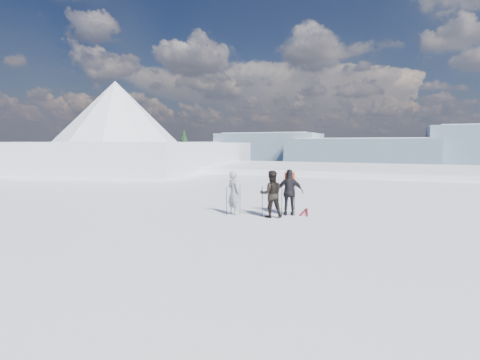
# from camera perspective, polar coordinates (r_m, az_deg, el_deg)

# --- Properties ---
(lake_basin) EXTENTS (820.00, 820.00, 71.62)m
(lake_basin) POSITION_cam_1_polar(r_m,az_deg,el_deg) (41.24, 18.27, -7.84)
(lake_basin) COLOR white
(lake_basin) RESTS_ON ground
(far_mountain_range) EXTENTS (770.00, 110.00, 53.00)m
(far_mountain_range) POSITION_cam_1_polar(r_m,az_deg,el_deg) (465.66, 26.64, 3.76)
(far_mountain_range) COLOR slate
(far_mountain_range) RESTS_ON ground
(near_ridge) EXTENTS (31.37, 35.68, 25.62)m
(near_ridge) POSITION_cam_1_polar(r_m,az_deg,el_deg) (49.83, -13.75, -1.90)
(near_ridge) COLOR white
(near_ridge) RESTS_ON ground
(skier_grey) EXTENTS (0.77, 0.68, 1.76)m
(skier_grey) POSITION_cam_1_polar(r_m,az_deg,el_deg) (15.10, -0.98, -2.00)
(skier_grey) COLOR gray
(skier_grey) RESTS_ON ground
(skier_dark) EXTENTS (1.11, 1.03, 1.83)m
(skier_dark) POSITION_cam_1_polar(r_m,az_deg,el_deg) (14.59, 4.78, -2.15)
(skier_dark) COLOR black
(skier_dark) RESTS_ON ground
(skier_pack) EXTENTS (1.17, 0.77, 1.85)m
(skier_pack) POSITION_cam_1_polar(r_m,az_deg,el_deg) (15.10, 7.59, -1.88)
(skier_pack) COLOR black
(skier_pack) RESTS_ON ground
(backpack) EXTENTS (0.44, 0.33, 0.56)m
(backpack) POSITION_cam_1_polar(r_m,az_deg,el_deg) (15.24, 7.60, 2.74)
(backpack) COLOR red
(backpack) RESTS_ON skier_pack
(ski_poles) EXTENTS (2.64, 0.82, 1.31)m
(ski_poles) POSITION_cam_1_polar(r_m,az_deg,el_deg) (14.85, 3.73, -3.17)
(ski_poles) COLOR black
(ski_poles) RESTS_ON ground
(skis_loose) EXTENTS (0.50, 1.70, 0.03)m
(skis_loose) POSITION_cam_1_polar(r_m,az_deg,el_deg) (15.91, 9.89, -4.85)
(skis_loose) COLOR black
(skis_loose) RESTS_ON ground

